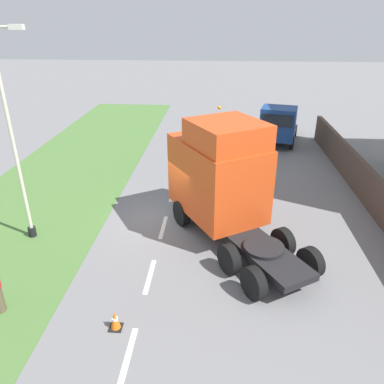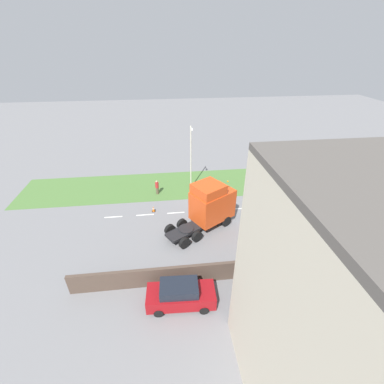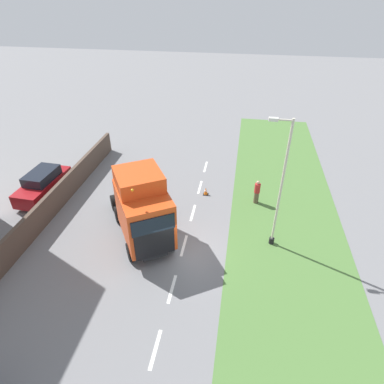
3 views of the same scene
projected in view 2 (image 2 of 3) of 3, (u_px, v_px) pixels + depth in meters
name	position (u px, v px, depth m)	size (l,w,h in m)	color
ground_plane	(213.00, 210.00, 27.24)	(120.00, 120.00, 0.00)	slate
grass_verge	(204.00, 183.00, 32.36)	(7.00, 44.00, 0.01)	#4C7538
lane_markings	(206.00, 211.00, 27.17)	(0.16, 21.00, 0.00)	white
boundary_wall	(235.00, 270.00, 19.13)	(0.25, 24.00, 1.67)	#4C3D33
lorry_cab	(210.00, 205.00, 24.03)	(5.60, 6.93, 4.68)	black
flatbed_truck	(342.00, 229.00, 22.39)	(3.28, 5.43, 2.63)	navy
parked_car	(181.00, 294.00, 17.17)	(2.07, 4.66, 1.90)	maroon
lamp_post	(191.00, 161.00, 29.44)	(1.27, 0.29, 7.66)	black
pedestrian	(157.00, 187.00, 29.74)	(0.39, 0.39, 1.75)	brown
traffic_cone_lead	(153.00, 209.00, 26.96)	(0.36, 0.36, 0.58)	black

